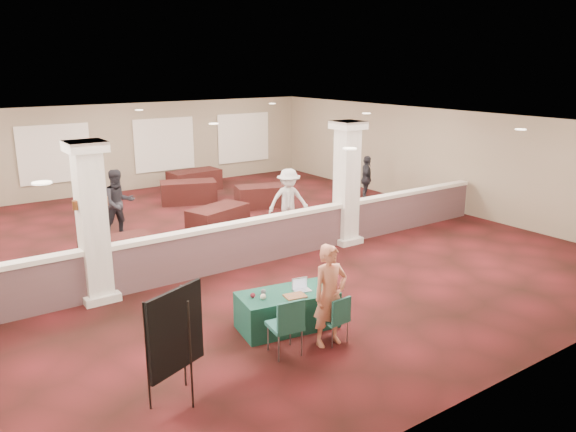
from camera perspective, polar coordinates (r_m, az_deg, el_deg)
ground at (r=14.58m, az=-7.11°, el=-3.25°), size 16.00×16.00×0.00m
wall_back at (r=21.47m, az=-17.43°, el=6.53°), size 16.00×0.04×3.20m
wall_front at (r=8.26m, az=19.88°, el=-7.04°), size 16.00×0.04×3.20m
wall_right at (r=19.15m, az=14.44°, el=5.77°), size 0.04×16.00×3.20m
ceiling at (r=13.91m, az=-7.54°, el=9.35°), size 16.00×16.00×0.02m
partition_wall at (r=13.16m, az=-4.11°, el=-2.63°), size 15.60×0.28×1.10m
column_left at (r=11.54m, az=-19.27°, el=-0.51°), size 0.72×0.72×3.20m
column_right at (r=14.60m, az=5.97°, el=3.46°), size 0.72×0.72×3.20m
sconce_left at (r=11.39m, az=-20.77°, el=1.03°), size 0.12×0.12×0.18m
sconce_right at (r=11.53m, az=-18.09°, el=1.44°), size 0.12×0.12×0.18m
near_table at (r=10.19m, az=-0.08°, el=-9.51°), size 1.86×1.15×0.67m
conf_chair_main at (r=9.62m, az=4.95°, el=-10.07°), size 0.45×0.45×0.84m
conf_chair_side at (r=9.16m, az=-0.08°, el=-10.75°), size 0.57×0.57×1.00m
easel_board at (r=7.93m, az=-11.32°, el=-11.48°), size 0.94×0.60×1.69m
woman at (r=9.43m, az=4.28°, el=-8.06°), size 0.67×0.47×1.76m
far_table_front_left at (r=13.84m, az=-16.93°, el=-3.42°), size 1.62×0.81×0.66m
far_table_front_center at (r=15.93m, az=-7.10°, el=-0.31°), size 1.94×1.39×0.71m
far_table_front_right at (r=18.57m, az=-2.57°, el=2.02°), size 1.91×1.34×0.70m
far_table_back_center at (r=19.38m, az=-10.07°, el=2.42°), size 2.04×1.50×0.74m
far_table_back_right at (r=21.20m, az=-9.47°, el=3.57°), size 1.93×1.05×0.76m
attendee_a at (r=15.95m, az=-16.82°, el=1.27°), size 0.91×0.54×1.85m
attendee_b at (r=15.65m, az=0.06°, el=1.57°), size 1.26×0.86×1.80m
attendee_c at (r=19.25m, az=7.97°, el=3.72°), size 0.96×1.00×1.60m
attendee_d at (r=17.99m, az=-19.35°, el=2.15°), size 0.84×0.56×1.57m
laptop_base at (r=10.13m, az=1.45°, el=-7.57°), size 0.33×0.26×0.02m
laptop_screen at (r=10.17m, az=1.19°, el=-6.80°), size 0.30×0.06×0.20m
screen_glow at (r=10.17m, az=1.20°, el=-6.88°), size 0.27×0.05×0.17m
knitting at (r=9.88m, az=0.73°, el=-8.13°), size 0.41×0.33×0.03m
yarn_cream at (r=9.78m, az=-2.55°, el=-8.18°), size 0.10×0.10×0.10m
yarn_red at (r=9.85m, az=-3.60°, el=-8.05°), size 0.09×0.09×0.09m
yarn_grey at (r=9.98m, az=-2.51°, el=-7.69°), size 0.10×0.10×0.10m
scissors at (r=10.10m, az=3.62°, el=-7.69°), size 0.11×0.05×0.01m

